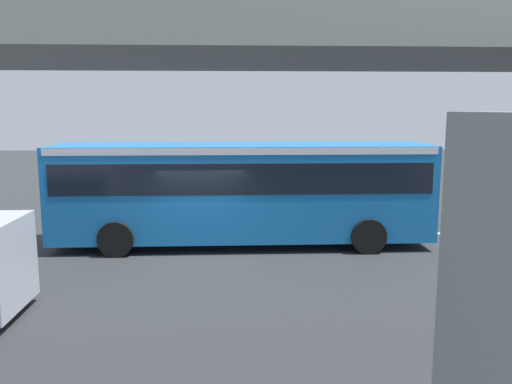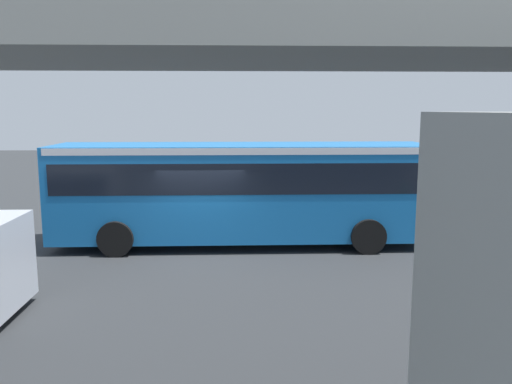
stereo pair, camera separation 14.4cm
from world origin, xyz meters
name	(u,v)px [view 2 (the right image)]	position (x,y,z in m)	size (l,w,h in m)	color
ground	(202,252)	(0.00, 0.00, 0.00)	(80.00, 80.00, 0.00)	#2D3033
city_bus	(242,185)	(-1.21, -0.97, 1.88)	(11.54, 2.85, 3.15)	#196BB7
pedestrian	(510,260)	(-7.15, 4.04, 0.89)	(0.38, 0.38, 1.79)	#2D2D38
traffic_sign	(324,175)	(-4.18, -3.32, 1.89)	(0.08, 0.60, 2.80)	slate
lane_dash_leftmost	(440,234)	(-8.00, -2.06, 0.00)	(2.00, 0.20, 0.01)	silver
lane_dash_left	(324,235)	(-4.00, -2.06, 0.00)	(2.00, 0.20, 0.01)	silver
lane_dash_centre	(206,236)	(0.00, -2.06, 0.00)	(2.00, 0.20, 0.01)	silver
lane_dash_right	(86,237)	(4.00, -2.06, 0.00)	(2.00, 0.20, 0.01)	silver
pedestrian_overpass	(130,73)	(0.00, 9.84, 4.56)	(24.62, 2.60, 6.27)	gray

